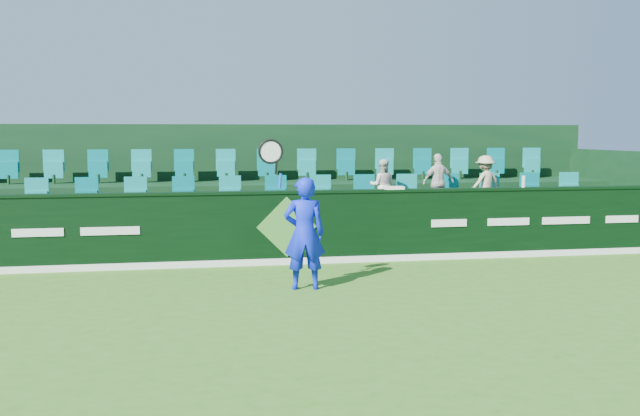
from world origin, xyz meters
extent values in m
plane|color=#366F1A|center=(0.00, 0.00, 0.00)|extent=(60.00, 60.00, 0.00)
cube|color=black|center=(0.00, 4.00, 0.65)|extent=(16.00, 0.20, 1.30)
cube|color=black|center=(0.00, 4.00, 1.32)|extent=(16.00, 0.24, 0.05)
cube|color=white|center=(0.00, 3.89, 0.06)|extent=(16.00, 0.02, 0.12)
cube|color=#438831|center=(0.00, 3.88, 0.70)|extent=(1.10, 0.02, 1.10)
cube|color=white|center=(-4.30, 3.89, 0.70)|extent=(0.85, 0.01, 0.14)
cube|color=white|center=(-3.10, 3.89, 0.70)|extent=(1.00, 0.01, 0.14)
cube|color=white|center=(3.10, 3.89, 0.70)|extent=(0.70, 0.01, 0.14)
cube|color=white|center=(4.30, 3.89, 0.70)|extent=(0.85, 0.01, 0.14)
cube|color=white|center=(5.50, 3.89, 0.70)|extent=(1.00, 0.01, 0.14)
cube|color=white|center=(6.70, 3.89, 0.70)|extent=(0.70, 0.01, 0.14)
cube|color=black|center=(0.00, 5.10, 0.40)|extent=(16.00, 2.00, 0.80)
cube|color=black|center=(0.00, 7.00, 0.65)|extent=(16.00, 1.80, 1.30)
cube|color=black|center=(0.00, 8.00, 1.30)|extent=(16.00, 0.20, 2.60)
cube|color=black|center=(7.90, 6.00, 1.00)|extent=(0.20, 4.00, 2.00)
cube|color=#128A87|center=(0.00, 5.50, 1.10)|extent=(13.50, 0.50, 0.60)
cube|color=#128A87|center=(0.00, 7.30, 1.60)|extent=(13.50, 0.50, 0.60)
imported|color=#0D21E9|center=(0.01, 1.84, 0.87)|extent=(0.66, 0.46, 1.73)
cylinder|color=#143FBF|center=(-0.37, 1.74, 1.68)|extent=(0.06, 0.04, 0.22)
cylinder|color=black|center=(-0.43, 1.74, 1.88)|extent=(0.05, 0.03, 0.20)
torus|color=black|center=(-0.51, 1.74, 2.12)|extent=(0.41, 0.04, 0.41)
cylinder|color=silver|center=(-0.51, 1.74, 2.12)|extent=(0.34, 0.01, 0.34)
imported|color=silver|center=(2.12, 5.12, 1.34)|extent=(0.60, 0.52, 1.07)
imported|color=silver|center=(3.31, 5.12, 1.39)|extent=(0.72, 0.37, 1.18)
imported|color=tan|center=(4.33, 5.12, 1.37)|extent=(0.83, 0.64, 1.13)
cube|color=white|center=(2.04, 4.00, 1.38)|extent=(0.35, 0.23, 0.05)
cylinder|color=silver|center=(4.64, 4.00, 1.46)|extent=(0.07, 0.07, 0.23)
camera|label=1|loc=(-1.65, -8.85, 2.40)|focal=40.00mm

